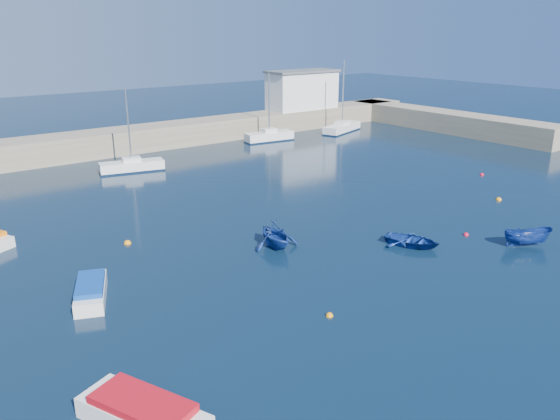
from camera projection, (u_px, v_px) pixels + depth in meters
ground at (439, 330)px, 25.42m from camera, size 220.00×220.00×0.00m
back_wall at (91, 144)px, 59.56m from camera, size 96.00×4.50×2.60m
right_arm at (446, 121)px, 74.54m from camera, size 4.50×32.00×2.60m
harbor_office at (302, 91)px, 75.74m from camera, size 10.00×4.00×5.00m
sailboat_6 at (132, 166)px, 53.33m from camera, size 6.33×3.09×8.03m
sailboat_7 at (269, 136)px, 67.73m from camera, size 6.38×2.52×8.27m
sailboat_8 at (342, 128)px, 73.76m from camera, size 7.50×4.26×9.39m
motorboat_0 at (143, 414)px, 19.09m from camera, size 3.52×5.22×1.11m
motorboat_1 at (91, 291)px, 28.15m from camera, size 2.89×4.29×1.00m
dinghy_center at (412, 241)px, 35.10m from camera, size 3.68×4.20×0.72m
dinghy_left at (275, 234)px, 34.72m from camera, size 3.36×3.75×1.76m
dinghy_right at (527, 237)px, 34.99m from camera, size 3.30×2.72×1.22m
buoy_0 at (329, 316)px, 26.61m from camera, size 0.38×0.38×0.38m
buoy_1 at (466, 235)px, 37.04m from camera, size 0.38×0.38×0.38m
buoy_2 at (499, 200)px, 44.62m from camera, size 0.47×0.47×0.47m
buoy_3 at (128, 244)px, 35.57m from camera, size 0.48×0.48×0.48m
buoy_4 at (482, 175)px, 52.22m from camera, size 0.41×0.41×0.41m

